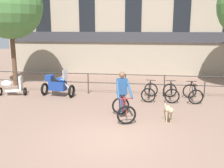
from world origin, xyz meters
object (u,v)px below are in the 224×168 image
(dog, at_px, (168,110))
(parked_motorcycle, at_px, (57,85))
(cyclist_with_bike, at_px, (123,98))
(parked_bicycle_mid_left, at_px, (171,93))
(parked_scooter, at_px, (11,86))
(parked_bicycle_mid_right, at_px, (193,93))
(parked_bicycle_near_lamp, at_px, (150,92))

(dog, bearing_deg, parked_motorcycle, 138.68)
(cyclist_with_bike, height_order, parked_bicycle_mid_left, cyclist_with_bike)
(cyclist_with_bike, distance_m, dog, 1.68)
(cyclist_with_bike, relative_size, parked_scooter, 1.28)
(dog, relative_size, parked_bicycle_mid_right, 0.75)
(parked_bicycle_mid_left, xyz_separation_m, parked_bicycle_mid_right, (0.96, 0.00, 0.00))
(parked_bicycle_mid_left, bearing_deg, cyclist_with_bike, 52.99)
(parked_motorcycle, bearing_deg, dog, -110.40)
(cyclist_with_bike, xyz_separation_m, parked_bicycle_mid_right, (2.92, 2.67, -0.41))
(dog, xyz_separation_m, parked_bicycle_near_lamp, (-0.64, 2.92, -0.08))
(parked_motorcycle, relative_size, parked_scooter, 1.24)
(dog, height_order, parked_motorcycle, parked_motorcycle)
(dog, relative_size, parked_bicycle_mid_left, 0.79)
(cyclist_with_bike, xyz_separation_m, parked_bicycle_mid_left, (1.95, 2.67, -0.41))
(parked_motorcycle, bearing_deg, cyclist_with_bike, -118.23)
(parked_bicycle_near_lamp, bearing_deg, parked_motorcycle, 7.68)
(parked_motorcycle, distance_m, parked_scooter, 2.29)
(parked_bicycle_mid_left, xyz_separation_m, parked_scooter, (-7.65, -0.21, 0.10))
(parked_motorcycle, xyz_separation_m, parked_bicycle_mid_right, (6.33, 0.07, -0.20))
(parked_bicycle_mid_left, height_order, parked_scooter, parked_scooter)
(cyclist_with_bike, bearing_deg, parked_motorcycle, 126.12)
(parked_motorcycle, bearing_deg, parked_scooter, 102.60)
(parked_scooter, bearing_deg, parked_bicycle_near_lamp, -96.69)
(parked_scooter, bearing_deg, dog, -118.74)
(parked_bicycle_mid_left, relative_size, parked_scooter, 0.84)
(parked_motorcycle, relative_size, parked_bicycle_mid_right, 1.41)
(parked_motorcycle, height_order, parked_bicycle_near_lamp, parked_motorcycle)
(dog, xyz_separation_m, parked_bicycle_mid_left, (0.32, 2.92, -0.08))
(parked_bicycle_mid_right, bearing_deg, cyclist_with_bike, 36.50)
(parked_motorcycle, xyz_separation_m, parked_bicycle_near_lamp, (4.40, 0.07, -0.20))
(parked_bicycle_mid_left, bearing_deg, parked_scooter, 0.81)
(parked_bicycle_near_lamp, distance_m, parked_bicycle_mid_right, 1.93)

